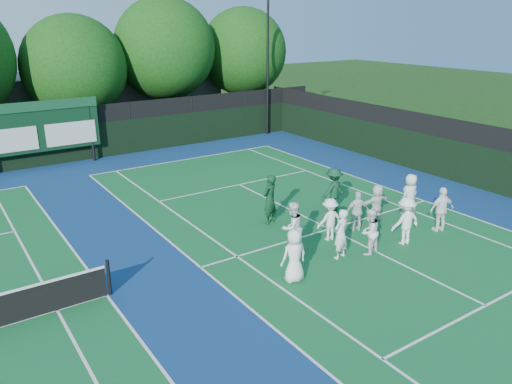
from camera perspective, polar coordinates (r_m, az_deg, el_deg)
ground at (r=18.38m, az=10.50°, el=-5.24°), size 120.00×120.00×0.00m
court_apron at (r=15.96m, az=-8.01°, el=-9.03°), size 34.00×32.00×0.01m
near_court at (r=19.03m, az=8.41°, el=-4.20°), size 11.05×23.85×0.01m
back_fence at (r=29.05m, az=-21.49°, el=5.66°), size 34.00×0.08×3.00m
divider_fence_right at (r=25.30m, az=23.91°, el=3.48°), size 0.08×32.00×3.00m
scoreboard at (r=28.30m, az=-23.48°, el=6.80°), size 6.00×0.21×3.55m
clubhouse at (r=37.53m, az=-18.53°, el=9.80°), size 18.00×6.00×4.00m
light_pole_right at (r=33.68m, az=1.37°, el=17.16°), size 1.20×0.30×10.12m
tree_c at (r=32.53m, az=-19.78°, el=12.98°), size 6.17×6.17×7.83m
tree_d at (r=34.41m, az=-10.20°, el=15.56°), size 6.55×6.55×8.93m
tree_e at (r=37.34m, az=-1.31°, el=15.50°), size 6.17×6.17×8.34m
tennis_ball_0 at (r=18.61m, az=8.82°, el=-4.71°), size 0.07×0.07×0.07m
tennis_ball_2 at (r=20.69m, az=19.91°, el=-3.17°), size 0.07×0.07×0.07m
tennis_ball_4 at (r=20.79m, az=11.56°, el=-2.26°), size 0.07×0.07×0.07m
tennis_ball_5 at (r=19.68m, az=11.15°, el=-3.49°), size 0.07×0.07×0.07m
player_front_0 at (r=15.00m, az=4.39°, el=-7.26°), size 0.87×0.62×1.67m
player_front_1 at (r=16.57m, az=9.66°, el=-4.74°), size 0.70×0.53×1.72m
player_front_2 at (r=17.07m, az=12.82°, el=-4.44°), size 0.88×0.74×1.60m
player_front_3 at (r=18.12m, az=16.74°, el=-3.17°), size 1.20×0.80×1.72m
player_front_4 at (r=19.62m, az=20.44°, el=-1.88°), size 1.07×0.66×1.71m
player_back_0 at (r=16.78m, az=4.16°, el=-4.06°), size 0.91×0.73×1.79m
player_back_1 at (r=17.89m, az=8.42°, el=-3.11°), size 1.06×0.68×1.55m
player_back_2 at (r=18.83m, az=11.51°, el=-2.18°), size 0.97×0.68×1.53m
player_back_3 at (r=19.89m, az=13.61°, el=-1.23°), size 1.40×0.51×1.48m
player_back_4 at (r=20.86m, az=17.18°, el=-0.29°), size 0.84×0.55×1.70m
coach_left at (r=19.02m, az=1.58°, el=-0.87°), size 0.83×0.69×1.96m
coach_right at (r=20.42m, az=8.85°, el=0.21°), size 1.26×0.79×1.88m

